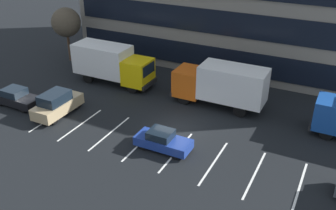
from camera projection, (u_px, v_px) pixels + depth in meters
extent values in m
plane|color=black|center=(175.00, 129.00, 29.52)|extent=(120.00, 120.00, 0.00)
cube|color=black|center=(225.00, 60.00, 37.34)|extent=(33.18, 0.16, 2.30)
cube|color=black|center=(227.00, 24.00, 35.68)|extent=(33.18, 0.16, 2.30)
cube|color=silver|center=(53.00, 117.00, 31.28)|extent=(0.14, 5.40, 0.01)
cube|color=silver|center=(80.00, 125.00, 30.16)|extent=(0.14, 5.40, 0.01)
cube|color=silver|center=(110.00, 133.00, 29.04)|extent=(0.14, 5.40, 0.01)
cube|color=silver|center=(142.00, 142.00, 27.92)|extent=(0.14, 5.40, 0.01)
cube|color=silver|center=(176.00, 152.00, 26.81)|extent=(0.14, 5.40, 0.01)
cube|color=silver|center=(214.00, 163.00, 25.69)|extent=(0.14, 5.40, 0.01)
cube|color=silver|center=(255.00, 174.00, 24.57)|extent=(0.14, 5.40, 0.01)
cube|color=silver|center=(300.00, 187.00, 23.45)|extent=(0.14, 5.40, 0.01)
cube|color=#D85914|center=(189.00, 82.00, 33.44)|extent=(2.32, 2.53, 2.32)
cube|color=black|center=(178.00, 74.00, 33.68)|extent=(0.06, 2.13, 1.02)
cube|color=white|center=(233.00, 84.00, 31.61)|extent=(5.49, 2.64, 2.85)
cube|color=black|center=(177.00, 89.00, 34.39)|extent=(0.21, 2.53, 0.42)
cylinder|color=black|center=(184.00, 98.00, 33.11)|extent=(1.06, 0.32, 1.06)
cylinder|color=black|center=(194.00, 89.00, 34.84)|extent=(1.06, 0.32, 1.06)
cylinder|color=black|center=(240.00, 111.00, 31.11)|extent=(1.06, 0.32, 1.06)
cylinder|color=black|center=(247.00, 100.00, 32.84)|extent=(1.06, 0.32, 1.06)
cube|color=#194799|center=(331.00, 114.00, 28.39)|extent=(2.25, 2.45, 2.25)
cube|color=black|center=(316.00, 105.00, 28.62)|extent=(0.06, 2.06, 0.99)
cube|color=black|center=(312.00, 121.00, 29.30)|extent=(0.20, 2.45, 0.41)
cylinder|color=black|center=(326.00, 133.00, 28.07)|extent=(1.02, 0.31, 1.02)
cylinder|color=black|center=(330.00, 120.00, 29.74)|extent=(1.02, 0.31, 1.02)
cube|color=yellow|center=(138.00, 72.00, 35.41)|extent=(2.32, 2.53, 2.32)
cube|color=black|center=(149.00, 69.00, 34.74)|extent=(0.06, 2.13, 1.02)
cube|color=white|center=(103.00, 59.00, 36.70)|extent=(5.49, 2.64, 2.85)
cube|color=black|center=(150.00, 84.00, 35.39)|extent=(0.21, 2.53, 0.42)
cylinder|color=black|center=(144.00, 79.00, 36.81)|extent=(1.06, 0.32, 1.06)
cylinder|color=black|center=(132.00, 88.00, 35.08)|extent=(1.06, 0.32, 1.06)
cylinder|color=black|center=(102.00, 70.00, 38.81)|extent=(1.06, 0.32, 1.06)
cylinder|color=black|center=(88.00, 78.00, 37.08)|extent=(1.06, 0.32, 1.06)
cube|color=tan|center=(58.00, 106.00, 31.38)|extent=(1.89, 4.45, 0.92)
cube|color=black|center=(55.00, 98.00, 30.80)|extent=(1.66, 2.45, 0.82)
cylinder|color=black|center=(62.00, 102.00, 33.02)|extent=(0.21, 0.66, 0.66)
cylinder|color=black|center=(77.00, 105.00, 32.36)|extent=(0.21, 0.66, 0.66)
cylinder|color=black|center=(39.00, 116.00, 30.77)|extent=(0.21, 0.66, 0.66)
cylinder|color=black|center=(54.00, 120.00, 30.10)|extent=(0.21, 0.66, 0.66)
cube|color=black|center=(17.00, 99.00, 32.87)|extent=(4.26, 1.78, 0.69)
cube|color=black|center=(14.00, 92.00, 32.65)|extent=(1.79, 1.57, 0.59)
cylinder|color=black|center=(36.00, 102.00, 33.07)|extent=(0.59, 0.22, 0.59)
cylinder|color=black|center=(23.00, 109.00, 31.84)|extent=(0.59, 0.22, 0.59)
cylinder|color=black|center=(13.00, 95.00, 34.16)|extent=(0.59, 0.22, 0.59)
cube|color=navy|center=(163.00, 142.00, 26.91)|extent=(4.00, 1.67, 0.65)
cube|color=black|center=(161.00, 134.00, 26.72)|extent=(1.68, 1.47, 0.56)
cylinder|color=black|center=(184.00, 145.00, 27.10)|extent=(0.56, 0.20, 0.56)
cylinder|color=black|center=(175.00, 155.00, 25.95)|extent=(0.56, 0.20, 0.56)
cylinder|color=black|center=(152.00, 136.00, 28.12)|extent=(0.56, 0.20, 0.56)
cylinder|color=black|center=(143.00, 146.00, 26.98)|extent=(0.56, 0.20, 0.56)
cylinder|color=#473323|center=(69.00, 47.00, 42.12)|extent=(0.28, 0.28, 3.07)
sphere|color=#4C4233|center=(66.00, 22.00, 40.85)|extent=(3.13, 3.13, 3.13)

